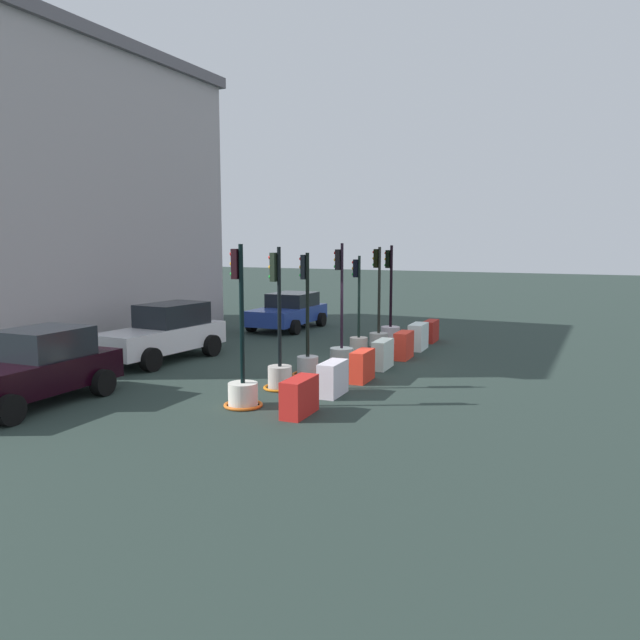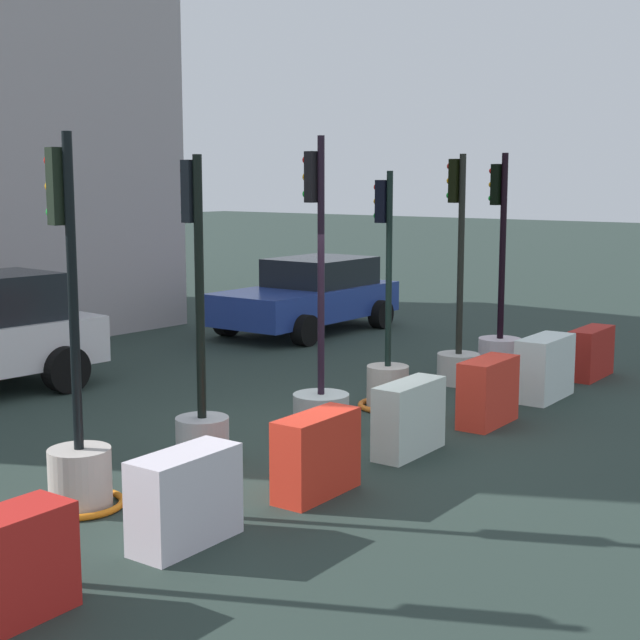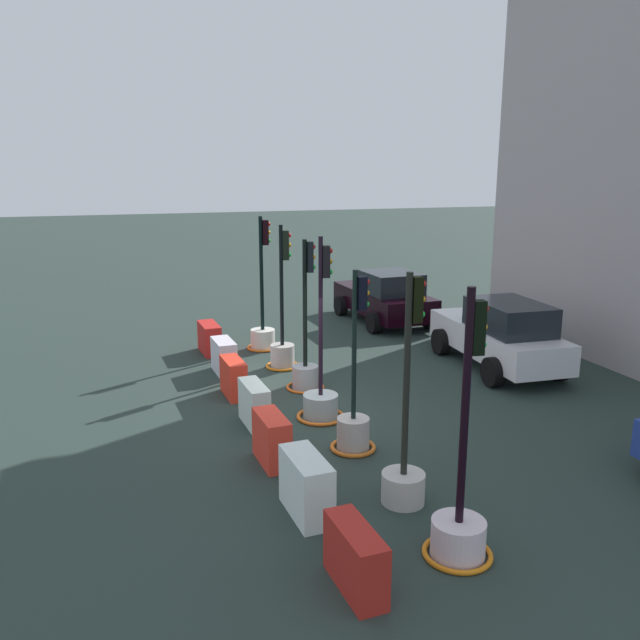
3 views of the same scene
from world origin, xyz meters
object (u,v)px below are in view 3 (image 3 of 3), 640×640
at_px(construction_barrier_4, 272,439).
at_px(construction_barrier_5, 306,486).
at_px(traffic_light_0, 263,328).
at_px(traffic_light_4, 354,422).
at_px(traffic_light_6, 460,519).
at_px(construction_barrier_6, 355,558).
at_px(construction_barrier_0, 210,338).
at_px(construction_barrier_2, 233,378).
at_px(traffic_light_2, 306,364).
at_px(construction_barrier_3, 254,405).
at_px(construction_barrier_1, 224,356).
at_px(traffic_light_5, 405,462).
at_px(car_white_van, 500,334).
at_px(car_black_sedan, 385,297).
at_px(traffic_light_3, 321,395).
at_px(traffic_light_1, 283,343).

bearing_deg(construction_barrier_4, construction_barrier_5, 1.82).
xyz_separation_m(traffic_light_0, traffic_light_4, (7.01, -0.01, -0.07)).
bearing_deg(construction_barrier_5, traffic_light_6, 44.21).
distance_m(traffic_light_6, construction_barrier_6, 1.55).
relative_size(construction_barrier_0, construction_barrier_2, 1.09).
distance_m(traffic_light_2, construction_barrier_2, 1.67).
bearing_deg(construction_barrier_6, traffic_light_4, 159.12).
distance_m(construction_barrier_3, construction_barrier_5, 3.56).
relative_size(construction_barrier_1, construction_barrier_3, 0.96).
relative_size(construction_barrier_0, construction_barrier_5, 0.98).
bearing_deg(traffic_light_5, car_white_van, 136.05).
bearing_deg(traffic_light_6, traffic_light_5, -177.35).
distance_m(traffic_light_2, construction_barrier_5, 5.58).
distance_m(traffic_light_2, traffic_light_5, 5.45).
bearing_deg(construction_barrier_6, traffic_light_5, 139.56).
distance_m(traffic_light_0, car_black_sedan, 4.89).
relative_size(traffic_light_4, construction_barrier_6, 2.88).
distance_m(traffic_light_5, construction_barrier_5, 1.53).
xyz_separation_m(traffic_light_0, traffic_light_3, (5.40, -0.09, -0.10)).
xyz_separation_m(traffic_light_3, construction_barrier_6, (5.33, -1.33, -0.08)).
bearing_deg(traffic_light_3, traffic_light_1, 177.31).
height_order(traffic_light_0, traffic_light_4, traffic_light_0).
relative_size(construction_barrier_5, car_black_sedan, 0.27).
bearing_deg(construction_barrier_0, construction_barrier_4, -0.45).
distance_m(traffic_light_0, construction_barrier_5, 9.02).
xyz_separation_m(construction_barrier_1, construction_barrier_5, (7.08, -0.06, 0.04)).
height_order(traffic_light_0, construction_barrier_4, traffic_light_0).
bearing_deg(traffic_light_2, construction_barrier_1, -137.98).
bearing_deg(traffic_light_1, traffic_light_6, 0.16).
bearing_deg(construction_barrier_1, traffic_light_0, 142.00).
bearing_deg(construction_barrier_5, traffic_light_1, 167.58).
xyz_separation_m(construction_barrier_1, car_black_sedan, (-3.68, 5.94, 0.41)).
relative_size(construction_barrier_3, construction_barrier_5, 0.94).
height_order(traffic_light_3, car_black_sedan, traffic_light_3).
distance_m(traffic_light_3, construction_barrier_0, 5.63).
bearing_deg(construction_barrier_4, traffic_light_1, 162.90).
bearing_deg(construction_barrier_3, car_white_van, 104.40).
height_order(traffic_light_3, construction_barrier_5, traffic_light_3).
xyz_separation_m(traffic_light_1, construction_barrier_5, (7.06, -1.56, -0.17)).
height_order(construction_barrier_2, construction_barrier_3, construction_barrier_3).
xyz_separation_m(traffic_light_2, construction_barrier_5, (5.33, -1.63, -0.14)).
bearing_deg(traffic_light_1, traffic_light_4, -0.91).
xyz_separation_m(construction_barrier_4, car_white_van, (-3.46, 6.77, 0.45)).
xyz_separation_m(construction_barrier_4, construction_barrier_5, (1.82, 0.06, 0.02)).
xyz_separation_m(traffic_light_3, construction_barrier_2, (-1.86, -1.42, -0.06)).
xyz_separation_m(traffic_light_3, traffic_light_6, (5.12, 0.19, 0.05)).
relative_size(traffic_light_0, construction_barrier_4, 3.53).
xyz_separation_m(traffic_light_2, car_black_sedan, (-5.43, 4.37, 0.24)).
height_order(construction_barrier_4, car_black_sedan, car_black_sedan).
bearing_deg(construction_barrier_6, construction_barrier_0, -179.71).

